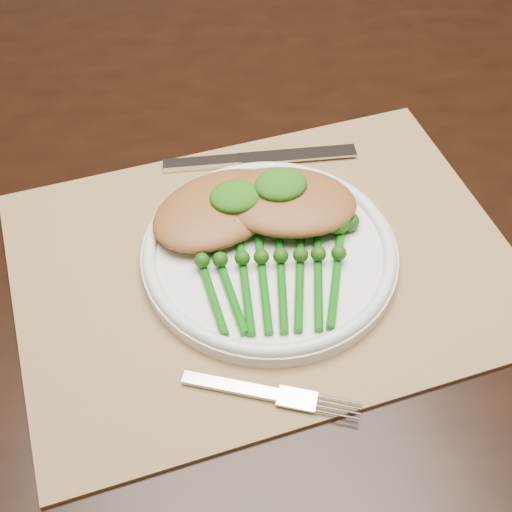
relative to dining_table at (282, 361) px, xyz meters
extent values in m
plane|color=brown|center=(-0.03, 0.15, -0.38)|extent=(4.00, 4.00, 0.00)
cube|color=black|center=(0.00, 0.00, 0.35)|extent=(1.73, 1.15, 0.04)
cube|color=#93744B|center=(-0.06, -0.11, 0.38)|extent=(0.53, 0.41, 0.00)
cylinder|color=white|center=(-0.05, -0.11, 0.38)|extent=(0.26, 0.26, 0.02)
torus|color=white|center=(-0.05, -0.11, 0.39)|extent=(0.25, 0.25, 0.01)
cube|color=silver|center=(-0.09, 0.05, 0.38)|extent=(0.09, 0.03, 0.01)
cube|color=silver|center=(0.02, 0.03, 0.38)|extent=(0.14, 0.03, 0.00)
cube|color=silver|center=(-0.12, -0.25, 0.38)|extent=(0.08, 0.05, 0.00)
ellipsoid|color=#925A2A|center=(-0.09, -0.06, 0.41)|extent=(0.17, 0.15, 0.03)
ellipsoid|color=#925A2A|center=(-0.02, -0.07, 0.41)|extent=(0.17, 0.14, 0.03)
ellipsoid|color=#144C0A|center=(-0.07, -0.06, 0.42)|extent=(0.05, 0.04, 0.02)
ellipsoid|color=#144C0A|center=(-0.03, -0.06, 0.43)|extent=(0.05, 0.05, 0.02)
camera|label=1|loc=(-0.17, -0.56, 0.93)|focal=50.00mm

